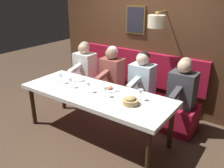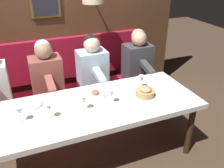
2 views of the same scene
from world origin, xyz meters
TOP-DOWN VIEW (x-y plane):
  - ground_plane at (0.00, 0.00)m, footprint 12.00×12.00m
  - dining_table at (0.00, 0.00)m, footprint 0.90×2.38m
  - banquette_bench at (0.89, 0.00)m, footprint 0.52×2.58m
  - back_wall_panel at (1.46, -0.00)m, footprint 0.59×3.78m
  - diner_nearest at (0.88, -1.03)m, footprint 0.60×0.40m
  - diner_near at (0.88, -0.31)m, footprint 0.60×0.40m
  - diner_middle at (0.88, 0.32)m, footprint 0.60×0.40m
  - place_setting_0 at (0.24, 0.59)m, footprint 0.24×0.32m
  - place_setting_1 at (0.20, -0.12)m, footprint 0.24×0.31m
  - wine_glass_0 at (-0.05, -0.23)m, footprint 0.07×0.07m
  - wine_glass_1 at (-0.03, 0.70)m, footprint 0.07×0.07m
  - wine_glass_2 at (-0.08, 0.43)m, footprint 0.07×0.07m
  - wine_glass_3 at (0.15, -0.69)m, footprint 0.07×0.07m
  - wine_glass_4 at (-0.06, 0.08)m, footprint 0.07×0.07m
  - bread_bowl at (-0.04, -0.64)m, footprint 0.22×0.22m

SIDE VIEW (x-z plane):
  - ground_plane at x=0.00m, z-range 0.00..0.00m
  - banquette_bench at x=0.89m, z-range 0.00..0.45m
  - dining_table at x=0.00m, z-range 0.31..1.05m
  - place_setting_0 at x=0.24m, z-range 0.74..0.75m
  - place_setting_1 at x=0.20m, z-range 0.73..0.78m
  - bread_bowl at x=-0.04m, z-range 0.73..0.85m
  - diner_nearest at x=0.88m, z-range 0.42..1.21m
  - diner_near at x=0.88m, z-range 0.42..1.21m
  - diner_middle at x=0.88m, z-range 0.42..1.21m
  - wine_glass_0 at x=-0.05m, z-range 0.77..0.94m
  - wine_glass_1 at x=-0.03m, z-range 0.77..0.94m
  - wine_glass_2 at x=-0.08m, z-range 0.77..0.94m
  - wine_glass_3 at x=0.15m, z-range 0.77..0.94m
  - wine_glass_4 at x=-0.06m, z-range 0.77..0.94m
  - back_wall_panel at x=1.46m, z-range -0.08..2.82m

